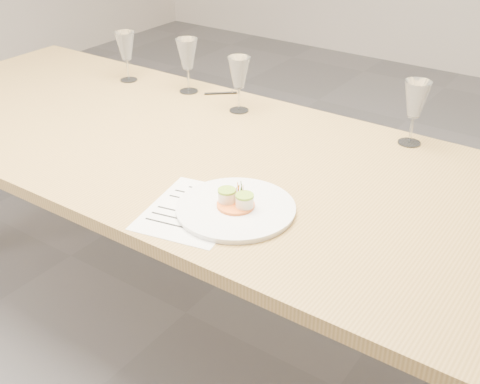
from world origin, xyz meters
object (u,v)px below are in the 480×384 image
Objects in this scene: wine_glass_0 at (126,47)px; wine_glass_3 at (416,101)px; recipe_sheet at (194,210)px; wine_glass_1 at (187,55)px; wine_glass_2 at (239,74)px; dining_table at (177,158)px; ballpoint_pen at (221,93)px; dinner_plate at (236,207)px.

wine_glass_0 is 0.95× the size of wine_glass_3.
wine_glass_1 is (-0.58, 0.69, 0.15)m from recipe_sheet.
wine_glass_0 is 0.57m from wine_glass_2.
wine_glass_3 is (1.19, 0.08, 0.01)m from wine_glass_0.
dining_table is 6.95× the size of recipe_sheet.
wine_glass_2 is 0.62m from wine_glass_3.
dining_table is 0.50m from wine_glass_1.
ballpoint_pen is at bearing 22.01° from wine_glass_1.
wine_glass_2 is (-0.30, 0.64, 0.14)m from recipe_sheet.
dinner_plate reaches higher than dining_table.
wine_glass_3 is (0.90, 0.04, 0.00)m from wine_glass_1.
wine_glass_0 is 1.19m from wine_glass_3.
wine_glass_3 reaches higher than wine_glass_0.
dining_table is at bearing 124.36° from recipe_sheet.
wine_glass_3 is at bearing 3.79° from wine_glass_0.
dinner_plate is at bearing -108.36° from wine_glass_3.
dining_table is 0.45m from ballpoint_pen.
ballpoint_pen is at bearing 106.66° from dining_table.
wine_glass_1 is (-0.25, 0.38, 0.22)m from dining_table.
wine_glass_3 is (0.62, 0.09, 0.01)m from wine_glass_2.
wine_glass_3 is at bearing 71.64° from dinner_plate.
wine_glass_1 is 0.28m from wine_glass_2.
dining_table is 11.87× the size of wine_glass_0.
wine_glass_1 is at bearing 123.51° from dining_table.
wine_glass_1 reaches higher than wine_glass_2.
wine_glass_1 reaches higher than wine_glass_0.
dinner_plate is at bearing -91.71° from ballpoint_pen.
recipe_sheet is 1.64× the size of wine_glass_1.
wine_glass_3 is (0.65, 0.42, 0.22)m from dining_table.
wine_glass_2 is at bearing 124.19° from dinner_plate.
recipe_sheet is at bearing -113.48° from wine_glass_3.
wine_glass_3 is (0.32, 0.73, 0.15)m from recipe_sheet.
dining_table is 11.30× the size of wine_glass_3.
wine_glass_2 is at bearing 84.88° from dining_table.
recipe_sheet is 1.70× the size of wine_glass_2.
wine_glass_1 is 0.90m from wine_glass_3.
wine_glass_1 is at bearing 7.79° from wine_glass_0.
wine_glass_0 is at bearing 147.90° from dining_table.
wine_glass_0 is at bearing -176.21° from wine_glass_3.
wine_glass_2 is (-0.40, 0.58, 0.13)m from dinner_plate.
wine_glass_0 is (-0.87, 0.65, 0.14)m from recipe_sheet.
recipe_sheet is 0.81m from wine_glass_3.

